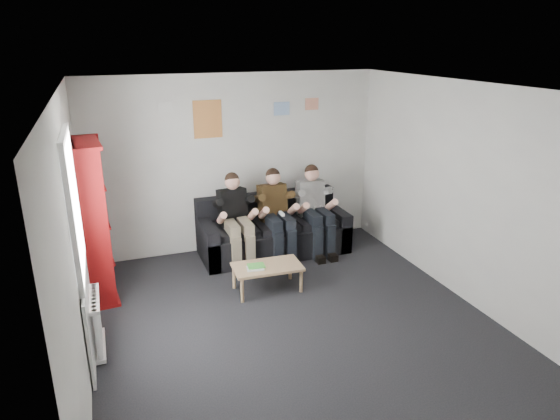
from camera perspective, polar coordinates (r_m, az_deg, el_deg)
name	(u,v)px	position (r m, az deg, el deg)	size (l,w,h in m)	color
room_shell	(296,215)	(5.42, 1.83, -0.58)	(5.00, 5.00, 5.00)	black
sofa	(273,232)	(7.75, -0.84, -2.58)	(2.25, 0.92, 0.87)	black
bookshelf	(96,221)	(6.64, -20.30, -1.16)	(0.30, 0.91, 2.02)	maroon
coffee_table	(267,268)	(6.57, -1.47, -6.70)	(0.89, 0.49, 0.36)	tan
game_cases	(256,267)	(6.48, -2.80, -6.53)	(0.24, 0.19, 0.03)	silver
person_left	(236,220)	(7.27, -5.00, -1.15)	(0.40, 0.86, 1.34)	black
person_middle	(277,215)	(7.44, -0.33, -0.55)	(0.41, 0.87, 1.35)	#4C3619
person_right	(316,210)	(7.66, 4.09, -0.01)	(0.41, 0.87, 1.35)	white
radiator	(97,322)	(5.68, -20.15, -11.98)	(0.10, 0.64, 0.60)	white
window	(81,265)	(5.38, -21.75, -5.82)	(0.05, 1.30, 2.36)	white
poster_large	(208,119)	(7.46, -8.27, 10.23)	(0.42, 0.01, 0.55)	gold
poster_blue	(282,109)	(7.76, 0.19, 11.51)	(0.25, 0.01, 0.20)	#4188DF
poster_pink	(312,104)	(7.94, 3.65, 12.01)	(0.22, 0.01, 0.18)	#C83E92
poster_sign	(165,107)	(7.33, -13.02, 11.38)	(0.20, 0.01, 0.14)	silver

